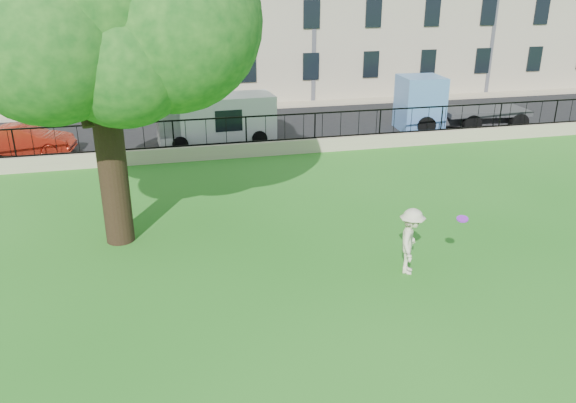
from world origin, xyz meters
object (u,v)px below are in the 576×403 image
object	(u,v)px
white_van	(216,120)
frisbee	(462,219)
blue_truck	(461,102)
man	(411,241)
red_sedan	(25,141)

from	to	relation	value
white_van	frisbee	bearing A→B (deg)	-77.33
frisbee	blue_truck	world-z (taller)	blue_truck
man	white_van	bearing A→B (deg)	43.44
frisbee	red_sedan	size ratio (longest dim) A/B	0.07
man	red_sedan	distance (m)	17.65
frisbee	white_van	bearing A→B (deg)	105.50
man	frisbee	size ratio (longest dim) A/B	6.35
red_sedan	white_van	size ratio (longest dim) A/B	0.75
frisbee	blue_truck	distance (m)	16.65
red_sedan	white_van	bearing A→B (deg)	-82.71
man	blue_truck	distance (m)	16.32
man	white_van	distance (m)	13.91
red_sedan	blue_truck	distance (m)	20.43
red_sedan	white_van	world-z (taller)	white_van
man	white_van	xyz separation A→B (m)	(-3.20, 13.54, 0.23)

